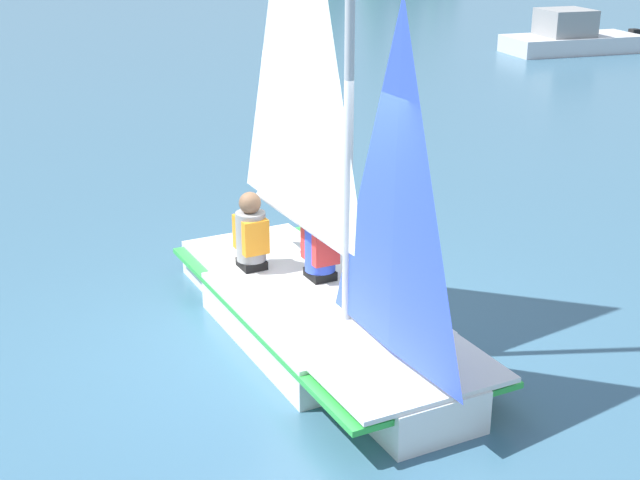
{
  "coord_description": "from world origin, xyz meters",
  "views": [
    {
      "loc": [
        5.97,
        4.54,
        3.81
      ],
      "look_at": [
        0.0,
        0.0,
        0.97
      ],
      "focal_mm": 50.0,
      "sensor_mm": 36.0,
      "label": 1
    }
  ],
  "objects_px": {
    "sailor_crew": "(251,244)",
    "sailor_helm": "(320,253)",
    "sailboat_main": "(320,273)",
    "motorboat_distant": "(571,37)"
  },
  "relations": [
    {
      "from": "motorboat_distant",
      "to": "sailboat_main",
      "type": "bearing_deg",
      "value": 50.48
    },
    {
      "from": "sailor_crew",
      "to": "motorboat_distant",
      "type": "relative_size",
      "value": 0.3
    },
    {
      "from": "sailor_crew",
      "to": "sailor_helm",
      "type": "bearing_deg",
      "value": 41.58
    },
    {
      "from": "sailor_helm",
      "to": "sailor_crew",
      "type": "height_order",
      "value": "sailor_helm"
    },
    {
      "from": "sailboat_main",
      "to": "sailor_helm",
      "type": "height_order",
      "value": "sailboat_main"
    },
    {
      "from": "sailor_helm",
      "to": "sailor_crew",
      "type": "bearing_deg",
      "value": -138.42
    },
    {
      "from": "sailor_helm",
      "to": "sailor_crew",
      "type": "xyz_separation_m",
      "value": [
        0.2,
        -0.71,
        -0.01
      ]
    },
    {
      "from": "sailor_crew",
      "to": "motorboat_distant",
      "type": "distance_m",
      "value": 17.89
    },
    {
      "from": "sailboat_main",
      "to": "sailor_helm",
      "type": "xyz_separation_m",
      "value": [
        -0.42,
        -0.31,
        -0.01
      ]
    },
    {
      "from": "motorboat_distant",
      "to": "sailor_helm",
      "type": "bearing_deg",
      "value": 49.87
    }
  ]
}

